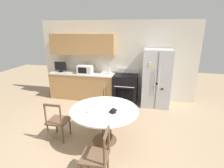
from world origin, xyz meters
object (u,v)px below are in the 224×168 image
(microwave, at_px, (86,69))
(oven_range, at_px, (126,88))
(dining_chair_left, at_px, (58,121))
(counter_bottle, at_px, (109,70))
(refrigerator, at_px, (156,78))
(countertop_tv, at_px, (60,66))
(wallet, at_px, (113,111))
(dining_chair_near, at_px, (97,156))
(candle_glass, at_px, (89,111))
(dining_chair_far, at_px, (111,103))

(microwave, bearing_deg, oven_range, -0.75)
(dining_chair_left, bearing_deg, counter_bottle, 77.14)
(refrigerator, xyz_separation_m, microwave, (-2.32, 0.06, 0.16))
(refrigerator, xyz_separation_m, countertop_tv, (-3.23, 0.06, 0.21))
(microwave, bearing_deg, wallet, -58.63)
(microwave, relative_size, counter_bottle, 1.77)
(dining_chair_near, distance_m, candle_glass, 0.96)
(counter_bottle, bearing_deg, microwave, -171.42)
(dining_chair_near, relative_size, dining_chair_far, 1.00)
(oven_range, bearing_deg, dining_chair_left, -115.89)
(microwave, distance_m, dining_chair_near, 3.57)
(dining_chair_left, xyz_separation_m, wallet, (1.21, 0.03, 0.35))
(dining_chair_far, bearing_deg, refrigerator, 131.27)
(refrigerator, bearing_deg, dining_chair_near, -106.68)
(countertop_tv, distance_m, candle_glass, 3.10)
(counter_bottle, bearing_deg, refrigerator, -6.67)
(microwave, relative_size, dining_chair_near, 0.54)
(countertop_tv, bearing_deg, wallet, -45.03)
(oven_range, distance_m, countertop_tv, 2.36)
(dining_chair_left, xyz_separation_m, candle_glass, (0.76, -0.07, 0.36))
(dining_chair_far, relative_size, candle_glass, 11.62)
(refrigerator, xyz_separation_m, counter_bottle, (-1.53, 0.18, 0.12))
(oven_range, bearing_deg, refrigerator, -2.60)
(oven_range, height_order, wallet, oven_range)
(oven_range, relative_size, wallet, 6.25)
(refrigerator, height_order, countertop_tv, refrigerator)
(oven_range, bearing_deg, countertop_tv, 179.62)
(countertop_tv, relative_size, dining_chair_far, 0.46)
(oven_range, height_order, counter_bottle, counter_bottle)
(dining_chair_left, distance_m, dining_chair_far, 1.47)
(dining_chair_near, bearing_deg, oven_range, -2.68)
(dining_chair_near, bearing_deg, candle_glass, 22.98)
(refrigerator, distance_m, candle_glass, 2.73)
(microwave, relative_size, countertop_tv, 1.18)
(refrigerator, height_order, wallet, refrigerator)
(countertop_tv, height_order, wallet, countertop_tv)
(microwave, height_order, dining_chair_far, microwave)
(wallet, bearing_deg, dining_chair_far, 104.40)
(counter_bottle, relative_size, dining_chair_far, 0.31)
(dining_chair_left, relative_size, dining_chair_far, 1.00)
(oven_range, distance_m, wallet, 2.35)
(oven_range, distance_m, dining_chair_near, 3.22)
(microwave, relative_size, dining_chair_far, 0.54)
(dining_chair_near, height_order, candle_glass, dining_chair_near)
(candle_glass, bearing_deg, countertop_tv, 127.78)
(dining_chair_near, bearing_deg, counter_bottle, 7.11)
(countertop_tv, bearing_deg, candle_glass, -52.22)
(microwave, bearing_deg, counter_bottle, 8.58)
(refrigerator, relative_size, dining_chair_far, 1.95)
(microwave, bearing_deg, dining_chair_far, -46.95)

